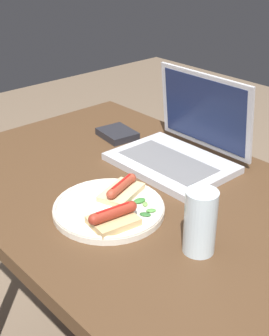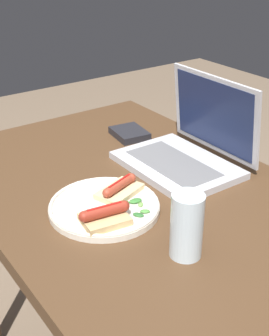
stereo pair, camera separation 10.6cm
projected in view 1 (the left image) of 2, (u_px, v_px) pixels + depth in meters
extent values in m
cube|color=#4C331E|center=(137.00, 196.00, 1.11)|extent=(1.06, 0.70, 0.04)
cylinder|color=#4C331E|center=(110.00, 209.00, 1.74)|extent=(0.04, 0.04, 0.70)
cube|color=#B7B7BC|center=(171.00, 163.00, 1.20)|extent=(0.30, 0.22, 0.02)
cube|color=slate|center=(168.00, 161.00, 1.19)|extent=(0.25, 0.12, 0.00)
cube|color=#B7B7BC|center=(205.00, 111.00, 1.22)|extent=(0.30, 0.03, 0.21)
cube|color=#192347|center=(204.00, 111.00, 1.22)|extent=(0.27, 0.02, 0.18)
cylinder|color=silver|center=(109.00, 209.00, 1.01)|extent=(0.24, 0.24, 0.01)
torus|color=silver|center=(109.00, 206.00, 1.00)|extent=(0.24, 0.24, 0.01)
cube|color=#D6B784|center=(121.00, 192.00, 1.05)|extent=(0.10, 0.12, 0.01)
cylinder|color=#9E3D28|center=(121.00, 186.00, 1.04)|extent=(0.05, 0.09, 0.02)
sphere|color=#9E3D28|center=(131.00, 178.00, 1.07)|extent=(0.02, 0.02, 0.02)
sphere|color=#9E3D28|center=(111.00, 194.00, 1.01)|extent=(0.02, 0.02, 0.02)
cylinder|color=red|center=(121.00, 182.00, 1.03)|extent=(0.03, 0.07, 0.01)
cube|color=tan|center=(113.00, 221.00, 0.94)|extent=(0.09, 0.10, 0.01)
cylinder|color=maroon|center=(113.00, 213.00, 0.94)|extent=(0.04, 0.09, 0.02)
sphere|color=maroon|center=(94.00, 220.00, 0.91)|extent=(0.02, 0.02, 0.02)
sphere|color=maroon|center=(131.00, 206.00, 0.96)|extent=(0.02, 0.02, 0.02)
cylinder|color=red|center=(113.00, 208.00, 0.93)|extent=(0.02, 0.07, 0.01)
ellipsoid|color=#709E4C|center=(145.00, 204.00, 1.01)|extent=(0.02, 0.02, 0.01)
ellipsoid|color=#387A33|center=(124.00, 206.00, 1.00)|extent=(0.03, 0.02, 0.01)
ellipsoid|color=#2D662D|center=(129.00, 203.00, 1.02)|extent=(0.02, 0.02, 0.00)
ellipsoid|color=#2D662D|center=(145.00, 214.00, 0.97)|extent=(0.03, 0.03, 0.01)
ellipsoid|color=#4C8E3D|center=(127.00, 210.00, 0.99)|extent=(0.01, 0.02, 0.01)
ellipsoid|color=#387A33|center=(139.00, 201.00, 1.02)|extent=(0.02, 0.03, 0.01)
ellipsoid|color=#4C8E3D|center=(151.00, 210.00, 0.99)|extent=(0.02, 0.02, 0.01)
cylinder|color=silver|center=(200.00, 222.00, 0.86)|extent=(0.06, 0.06, 0.13)
cube|color=#232328|center=(117.00, 134.00, 1.37)|extent=(0.12, 0.10, 0.02)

